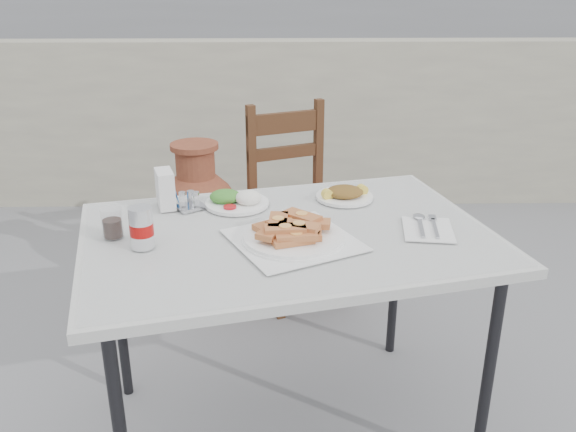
{
  "coord_description": "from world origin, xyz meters",
  "views": [
    {
      "loc": [
        -0.04,
        -1.94,
        1.67
      ],
      "look_at": [
        -0.0,
        0.01,
        0.87
      ],
      "focal_mm": 38.0,
      "sensor_mm": 36.0,
      "label": 1
    }
  ],
  "objects_px": {
    "condiment_caddy": "(190,202)",
    "napkin_holder": "(165,189)",
    "salad_rice_plate": "(236,200)",
    "terracotta_urn": "(199,224)",
    "chair": "(297,201)",
    "cola_glass": "(112,224)",
    "soda_can": "(141,227)",
    "pide_plate": "(294,231)",
    "cafe_table": "(288,247)",
    "salad_chopped_plate": "(345,194)"
  },
  "relations": [
    {
      "from": "chair",
      "to": "napkin_holder",
      "type": "bearing_deg",
      "value": -142.7
    },
    {
      "from": "soda_can",
      "to": "pide_plate",
      "type": "bearing_deg",
      "value": 4.78
    },
    {
      "from": "salad_chopped_plate",
      "to": "napkin_holder",
      "type": "bearing_deg",
      "value": -173.49
    },
    {
      "from": "soda_can",
      "to": "cola_glass",
      "type": "height_order",
      "value": "soda_can"
    },
    {
      "from": "pide_plate",
      "to": "cafe_table",
      "type": "bearing_deg",
      "value": 103.43
    },
    {
      "from": "napkin_holder",
      "to": "cafe_table",
      "type": "bearing_deg",
      "value": -45.54
    },
    {
      "from": "pide_plate",
      "to": "salad_rice_plate",
      "type": "xyz_separation_m",
      "value": [
        -0.21,
        0.33,
        -0.01
      ]
    },
    {
      "from": "cafe_table",
      "to": "salad_chopped_plate",
      "type": "bearing_deg",
      "value": 54.28
    },
    {
      "from": "salad_rice_plate",
      "to": "soda_can",
      "type": "relative_size",
      "value": 1.77
    },
    {
      "from": "pide_plate",
      "to": "soda_can",
      "type": "xyz_separation_m",
      "value": [
        -0.48,
        -0.04,
        0.03
      ]
    },
    {
      "from": "terracotta_urn",
      "to": "cola_glass",
      "type": "bearing_deg",
      "value": -96.24
    },
    {
      "from": "cafe_table",
      "to": "chair",
      "type": "height_order",
      "value": "chair"
    },
    {
      "from": "salad_chopped_plate",
      "to": "salad_rice_plate",
      "type": "bearing_deg",
      "value": -171.16
    },
    {
      "from": "pide_plate",
      "to": "chair",
      "type": "bearing_deg",
      "value": 87.53
    },
    {
      "from": "salad_chopped_plate",
      "to": "condiment_caddy",
      "type": "relative_size",
      "value": 1.75
    },
    {
      "from": "cola_glass",
      "to": "soda_can",
      "type": "bearing_deg",
      "value": -36.44
    },
    {
      "from": "cafe_table",
      "to": "chair",
      "type": "bearing_deg",
      "value": 86.41
    },
    {
      "from": "chair",
      "to": "terracotta_urn",
      "type": "xyz_separation_m",
      "value": [
        -0.53,
        0.02,
        -0.14
      ]
    },
    {
      "from": "salad_chopped_plate",
      "to": "condiment_caddy",
      "type": "bearing_deg",
      "value": -170.45
    },
    {
      "from": "cola_glass",
      "to": "condiment_caddy",
      "type": "distance_m",
      "value": 0.34
    },
    {
      "from": "chair",
      "to": "salad_chopped_plate",
      "type": "bearing_deg",
      "value": -100.34
    },
    {
      "from": "condiment_caddy",
      "to": "terracotta_urn",
      "type": "height_order",
      "value": "condiment_caddy"
    },
    {
      "from": "soda_can",
      "to": "terracotta_urn",
      "type": "relative_size",
      "value": 0.16
    },
    {
      "from": "cola_glass",
      "to": "napkin_holder",
      "type": "xyz_separation_m",
      "value": [
        0.13,
        0.27,
        0.03
      ]
    },
    {
      "from": "salad_rice_plate",
      "to": "napkin_holder",
      "type": "bearing_deg",
      "value": -177.26
    },
    {
      "from": "salad_chopped_plate",
      "to": "chair",
      "type": "relative_size",
      "value": 0.22
    },
    {
      "from": "cafe_table",
      "to": "soda_can",
      "type": "xyz_separation_m",
      "value": [
        -0.47,
        -0.12,
        0.13
      ]
    },
    {
      "from": "cafe_table",
      "to": "salad_chopped_plate",
      "type": "height_order",
      "value": "salad_chopped_plate"
    },
    {
      "from": "pide_plate",
      "to": "soda_can",
      "type": "distance_m",
      "value": 0.49
    },
    {
      "from": "cafe_table",
      "to": "terracotta_urn",
      "type": "relative_size",
      "value": 1.86
    },
    {
      "from": "salad_chopped_plate",
      "to": "terracotta_urn",
      "type": "height_order",
      "value": "salad_chopped_plate"
    },
    {
      "from": "soda_can",
      "to": "condiment_caddy",
      "type": "distance_m",
      "value": 0.36
    },
    {
      "from": "chair",
      "to": "pide_plate",
      "type": "bearing_deg",
      "value": -114.22
    },
    {
      "from": "cafe_table",
      "to": "pide_plate",
      "type": "relative_size",
      "value": 3.09
    },
    {
      "from": "cola_glass",
      "to": "condiment_caddy",
      "type": "xyz_separation_m",
      "value": [
        0.22,
        0.25,
        -0.02
      ]
    },
    {
      "from": "soda_can",
      "to": "terracotta_urn",
      "type": "height_order",
      "value": "soda_can"
    },
    {
      "from": "condiment_caddy",
      "to": "terracotta_urn",
      "type": "distance_m",
      "value": 1.03
    },
    {
      "from": "soda_can",
      "to": "chair",
      "type": "height_order",
      "value": "chair"
    },
    {
      "from": "terracotta_urn",
      "to": "condiment_caddy",
      "type": "bearing_deg",
      "value": -83.84
    },
    {
      "from": "pide_plate",
      "to": "cola_glass",
      "type": "relative_size",
      "value": 5.04
    },
    {
      "from": "salad_chopped_plate",
      "to": "chair",
      "type": "xyz_separation_m",
      "value": [
        -0.16,
        0.79,
        -0.32
      ]
    },
    {
      "from": "cafe_table",
      "to": "salad_rice_plate",
      "type": "relative_size",
      "value": 6.47
    },
    {
      "from": "condiment_caddy",
      "to": "napkin_holder",
      "type": "bearing_deg",
      "value": 167.02
    },
    {
      "from": "cafe_table",
      "to": "terracotta_urn",
      "type": "bearing_deg",
      "value": 112.04
    },
    {
      "from": "cafe_table",
      "to": "condiment_caddy",
      "type": "xyz_separation_m",
      "value": [
        -0.36,
        0.22,
        0.08
      ]
    },
    {
      "from": "salad_chopped_plate",
      "to": "terracotta_urn",
      "type": "distance_m",
      "value": 1.16
    },
    {
      "from": "salad_rice_plate",
      "to": "terracotta_urn",
      "type": "relative_size",
      "value": 0.29
    },
    {
      "from": "salad_chopped_plate",
      "to": "napkin_holder",
      "type": "distance_m",
      "value": 0.69
    },
    {
      "from": "cola_glass",
      "to": "chair",
      "type": "relative_size",
      "value": 0.1
    },
    {
      "from": "cafe_table",
      "to": "terracotta_urn",
      "type": "distance_m",
      "value": 1.28
    }
  ]
}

